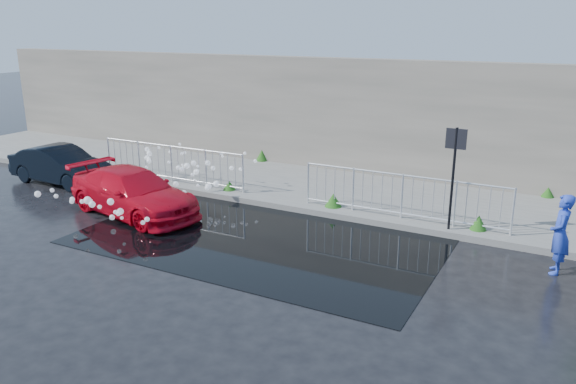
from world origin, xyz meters
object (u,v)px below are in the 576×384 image
Objects in this scene: red_car at (133,192)px; dark_car at (61,165)px; person at (560,234)px; sign_post at (454,162)px.

red_car is 4.17m from dark_car.
person reaches higher than red_car.
person is (9.70, 1.19, 0.22)m from red_car.
sign_post reaches higher than dark_car.
sign_post is at bearing -61.96° from red_car.
sign_post is 7.81m from red_car.
person is (2.30, -1.04, -0.93)m from sign_post.
dark_car is (-11.40, -1.05, -1.16)m from sign_post.
dark_car is 13.70m from person.
sign_post is 0.63× the size of red_car.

